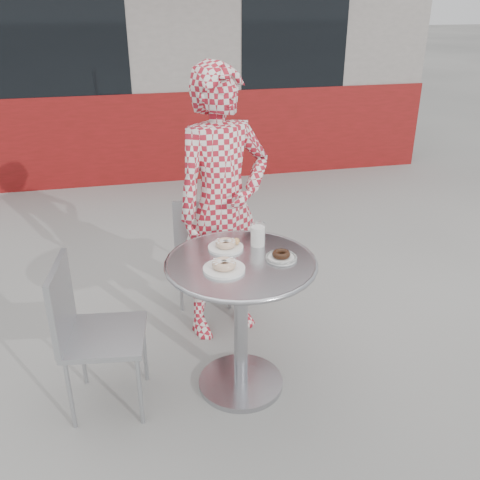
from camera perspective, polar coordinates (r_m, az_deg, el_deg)
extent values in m
plane|color=#989691|center=(3.13, 0.42, -14.79)|extent=(60.00, 60.00, 0.00)
cube|color=gray|center=(7.97, -9.30, 21.19)|extent=(6.00, 4.00, 3.00)
cube|color=maroon|center=(6.23, -7.34, 10.92)|extent=(6.02, 0.20, 1.00)
cube|color=black|center=(5.99, -20.23, 20.77)|extent=(1.60, 0.04, 1.40)
cube|color=black|center=(6.27, 5.93, 22.19)|extent=(1.20, 0.04, 1.40)
cylinder|color=#BABABF|center=(3.10, 0.09, -14.91)|extent=(0.47, 0.47, 0.03)
cylinder|color=#BABABF|center=(2.88, 0.10, -9.20)|extent=(0.07, 0.07, 0.75)
cylinder|color=#BABABF|center=(2.68, 0.10, -2.49)|extent=(0.75, 0.75, 0.02)
torus|color=#BABABF|center=(2.68, 0.10, -2.49)|extent=(0.77, 0.77, 0.03)
cube|color=#AAADB2|center=(3.69, -3.87, -0.57)|extent=(0.43, 0.43, 0.03)
cube|color=#AAADB2|center=(3.44, -3.91, 1.21)|extent=(0.39, 0.08, 0.38)
cube|color=#AAADB2|center=(2.83, -14.19, -9.94)|extent=(0.44, 0.44, 0.03)
cube|color=#AAADB2|center=(2.75, -18.55, -6.33)|extent=(0.08, 0.40, 0.40)
imported|color=maroon|center=(3.19, -1.84, 3.50)|extent=(0.71, 0.57, 1.67)
cylinder|color=white|center=(2.80, -1.54, -0.80)|extent=(0.19, 0.19, 0.01)
torus|color=#B06B43|center=(2.79, -1.54, -0.36)|extent=(0.11, 0.11, 0.04)
sphere|color=#B77A3F|center=(2.81, -0.40, -0.13)|extent=(0.04, 0.04, 0.04)
cylinder|color=white|center=(2.59, -1.71, -3.09)|extent=(0.21, 0.21, 0.01)
torus|color=#B06B43|center=(2.58, -1.71, -2.58)|extent=(0.12, 0.12, 0.04)
cylinder|color=white|center=(2.71, 4.41, -1.91)|extent=(0.16, 0.16, 0.01)
torus|color=black|center=(2.70, 4.42, -1.51)|extent=(0.09, 0.09, 0.03)
torus|color=black|center=(2.70, 4.41, -1.84)|extent=(0.16, 0.16, 0.01)
cylinder|color=white|center=(2.82, 1.91, 0.41)|extent=(0.07, 0.07, 0.11)
cylinder|color=white|center=(2.81, 1.91, 0.61)|extent=(0.08, 0.08, 0.13)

